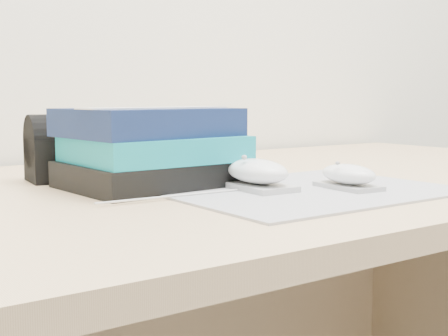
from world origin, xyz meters
TOP-DOWN VIEW (x-y plane):
  - desk at (0.00, 1.64)m, footprint 1.60×0.80m
  - mousepad at (0.02, 1.42)m, footprint 0.39×0.30m
  - mouse_rear at (-0.04, 1.46)m, footprint 0.07×0.12m
  - mouse_front at (0.07, 1.39)m, footprint 0.06×0.10m
  - usb_cable at (-0.17, 1.47)m, footprint 0.20×0.01m
  - book_stack at (-0.14, 1.58)m, footprint 0.25×0.20m
  - pouch at (-0.21, 1.72)m, footprint 0.12×0.09m

SIDE VIEW (x-z plane):
  - desk at x=0.00m, z-range 0.13..0.86m
  - mousepad at x=0.02m, z-range 0.73..0.73m
  - usb_cable at x=-0.17m, z-range 0.73..0.74m
  - mouse_front at x=0.07m, z-range 0.73..0.77m
  - mouse_rear at x=-0.04m, z-range 0.73..0.78m
  - pouch at x=-0.21m, z-range 0.73..0.83m
  - book_stack at x=-0.14m, z-range 0.73..0.84m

